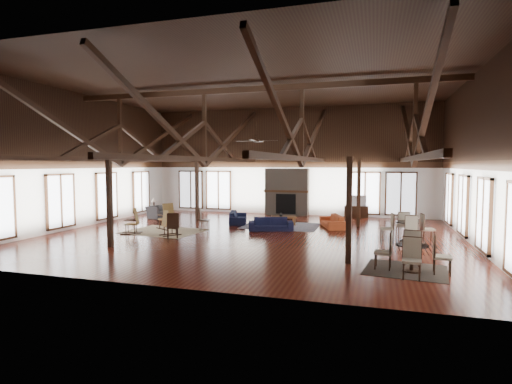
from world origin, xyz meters
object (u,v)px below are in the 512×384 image
(sofa_navy_left, at_px, (238,217))
(armchair, at_px, (158,212))
(sofa_navy_front, at_px, (271,224))
(cafe_table_near, at_px, (412,253))
(sofa_orange, at_px, (332,221))
(coffee_table, at_px, (284,218))
(cafe_table_far, at_px, (407,227))
(tv_console, at_px, (356,212))

(sofa_navy_left, distance_m, armchair, 4.61)
(sofa_navy_front, xyz_separation_m, cafe_table_near, (5.22, -5.28, 0.23))
(sofa_orange, distance_m, coffee_table, 2.19)
(sofa_navy_left, height_order, coffee_table, sofa_navy_left)
(coffee_table, relative_size, cafe_table_far, 0.64)
(coffee_table, relative_size, tv_console, 1.02)
(sofa_navy_left, distance_m, coffee_table, 2.32)
(sofa_navy_left, relative_size, armchair, 1.93)
(coffee_table, xyz_separation_m, armchair, (-6.90, 0.60, -0.05))
(sofa_navy_front, xyz_separation_m, sofa_navy_left, (-2.06, 1.65, 0.01))
(cafe_table_far, xyz_separation_m, tv_console, (-2.10, 6.22, -0.19))
(sofa_navy_left, xyz_separation_m, coffee_table, (2.31, -0.21, 0.10))
(armchair, xyz_separation_m, cafe_table_far, (12.08, -2.84, 0.18))
(sofa_navy_front, relative_size, cafe_table_near, 0.96)
(armchair, height_order, tv_console, armchair)
(armchair, height_order, cafe_table_near, cafe_table_near)
(sofa_navy_left, relative_size, cafe_table_far, 0.98)
(sofa_navy_front, bearing_deg, cafe_table_far, -25.16)
(sofa_orange, relative_size, tv_console, 1.54)
(sofa_navy_front, xyz_separation_m, coffee_table, (0.24, 1.44, 0.10))
(sofa_navy_front, xyz_separation_m, sofa_orange, (2.42, 1.63, 0.00))
(sofa_navy_left, relative_size, cafe_table_near, 0.99)
(sofa_navy_front, xyz_separation_m, cafe_table_far, (5.42, -0.81, 0.23))
(sofa_navy_left, bearing_deg, tv_console, -70.91)
(coffee_table, height_order, armchair, armchair)
(sofa_navy_left, bearing_deg, sofa_navy_front, -144.51)
(coffee_table, xyz_separation_m, tv_console, (3.08, 3.97, -0.07))
(sofa_navy_front, height_order, sofa_orange, sofa_orange)
(sofa_navy_front, height_order, sofa_navy_left, sofa_navy_left)
(sofa_orange, bearing_deg, cafe_table_near, 2.77)
(sofa_navy_left, height_order, cafe_table_near, cafe_table_near)
(cafe_table_near, bearing_deg, coffee_table, 126.52)
(coffee_table, bearing_deg, tv_console, 34.69)
(sofa_navy_left, xyz_separation_m, sofa_orange, (4.48, -0.02, -0.00))
(sofa_navy_front, relative_size, cafe_table_far, 0.96)
(tv_console, bearing_deg, cafe_table_near, -79.94)
(cafe_table_near, relative_size, tv_console, 1.59)
(cafe_table_near, height_order, cafe_table_far, cafe_table_near)
(coffee_table, xyz_separation_m, cafe_table_near, (4.97, -6.72, 0.13))
(cafe_table_far, bearing_deg, cafe_table_near, -92.65)
(sofa_orange, relative_size, coffee_table, 1.51)
(cafe_table_near, bearing_deg, armchair, 148.38)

